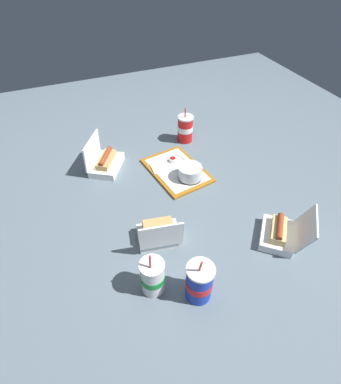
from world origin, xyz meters
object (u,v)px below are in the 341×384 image
Objects in this scene: ketchup_cup at (173,160)px; clamshell_hotdog_back at (105,162)px; clamshell_sandwich_corner at (159,234)px; soda_cup_front at (199,282)px; plastic_fork at (183,158)px; soda_cup_center at (153,277)px; clamshell_hotdog_left at (281,233)px; cake_container at (190,173)px; food_tray at (177,170)px; soda_cup_back at (185,129)px.

clamshell_hotdog_back reaches higher than ketchup_cup.
soda_cup_front is at bearing 8.61° from clamshell_sandwich_corner.
clamshell_sandwich_corner is (0.48, -0.33, 0.03)m from plastic_fork.
soda_cup_center reaches higher than ketchup_cup.
clamshell_hotdog_back reaches higher than clamshell_hotdog_left.
plastic_fork is 0.69m from clamshell_hotdog_left.
ketchup_cup is 0.54m from clamshell_sandwich_corner.
cake_container reaches higher than ketchup_cup.
plastic_fork is 0.48× the size of soda_cup_front.
ketchup_cup is at bearing 164.05° from soda_cup_front.
cake_container is at bearing 136.89° from clamshell_sandwich_corner.
ketchup_cup is at bearing 175.33° from food_tray.
clamshell_hotdog_left is (0.67, 0.15, 0.02)m from plastic_fork.
clamshell_sandwich_corner is (0.47, -0.26, 0.02)m from ketchup_cup.
food_tray is 0.11m from plastic_fork.
clamshell_hotdog_back is at bearing -81.04° from soda_cup_back.
cake_container is 0.65m from soda_cup_center.
soda_cup_back reaches higher than food_tray.
plastic_fork is 0.55× the size of clamshell_sandwich_corner.
clamshell_hotdog_left is at bearing -4.01° from plastic_fork.
clamshell_hotdog_left is 0.45m from soda_cup_front.
soda_cup_front is (0.29, 0.04, 0.04)m from clamshell_sandwich_corner.
food_tray is 1.77× the size of soda_cup_front.
soda_cup_back is (-0.26, 0.17, 0.08)m from food_tray.
clamshell_sandwich_corner reaches higher than plastic_fork.
plastic_fork is 0.82m from soda_cup_front.
clamshell_sandwich_corner is (0.40, -0.26, 0.04)m from food_tray.
cake_container is 0.63× the size of clamshell_sandwich_corner.
ketchup_cup is 0.18× the size of soda_cup_back.
soda_cup_back is at bearing 98.96° from clamshell_hotdog_back.
clamshell_sandwich_corner is 0.79m from soda_cup_back.
clamshell_sandwich_corner is 0.30m from soda_cup_front.
cake_container is 0.43m from clamshell_sandwich_corner.
soda_cup_back is (-0.18, 0.09, 0.07)m from plastic_fork.
soda_cup_back is at bearing 158.31° from soda_cup_front.
cake_container is (0.09, 0.04, 0.04)m from food_tray.
soda_cup_center reaches higher than clamshell_hotdog_left.
soda_cup_back is (-0.19, 0.16, 0.06)m from ketchup_cup.
food_tray is 0.07m from ketchup_cup.
cake_container is 0.47m from clamshell_hotdog_back.
ketchup_cup is 0.16× the size of clamshell_hotdog_back.
food_tray is at bearing -4.67° from ketchup_cup.
clamshell_sandwich_corner is at bearing -51.52° from plastic_fork.
cake_container reaches higher than plastic_fork.
soda_cup_center is (0.51, -0.39, 0.03)m from cake_container.
cake_container is 0.38m from soda_cup_back.
food_tray is at bearing 162.95° from soda_cup_front.
soda_cup_center is (0.01, -0.58, 0.04)m from clamshell_hotdog_left.
plastic_fork is 0.44m from clamshell_hotdog_back.
clamshell_sandwich_corner is at bearing -43.11° from cake_container.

